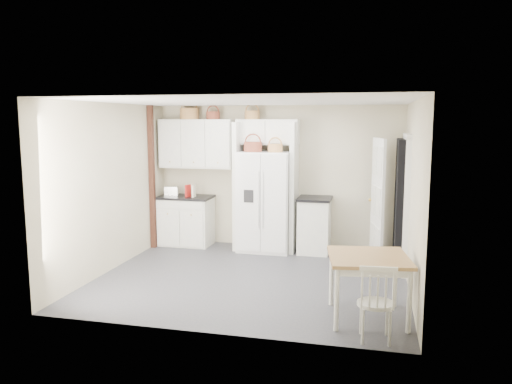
# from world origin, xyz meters

# --- Properties ---
(floor) EXTENTS (4.50, 4.50, 0.00)m
(floor) POSITION_xyz_m (0.00, 0.00, 0.00)
(floor) COLOR #31323A
(floor) RESTS_ON ground
(ceiling) EXTENTS (4.50, 4.50, 0.00)m
(ceiling) POSITION_xyz_m (0.00, 0.00, 2.60)
(ceiling) COLOR white
(ceiling) RESTS_ON wall_back
(wall_back) EXTENTS (4.50, 0.00, 4.50)m
(wall_back) POSITION_xyz_m (0.00, 2.00, 1.30)
(wall_back) COLOR tan
(wall_back) RESTS_ON floor
(wall_left) EXTENTS (0.00, 4.00, 4.00)m
(wall_left) POSITION_xyz_m (-2.25, 0.00, 1.30)
(wall_left) COLOR tan
(wall_left) RESTS_ON floor
(wall_right) EXTENTS (0.00, 4.00, 4.00)m
(wall_right) POSITION_xyz_m (2.25, 0.00, 1.30)
(wall_right) COLOR tan
(wall_right) RESTS_ON floor
(refrigerator) EXTENTS (0.92, 0.74, 1.79)m
(refrigerator) POSITION_xyz_m (-0.15, 1.66, 0.89)
(refrigerator) COLOR white
(refrigerator) RESTS_ON floor
(base_cab_left) EXTENTS (0.96, 0.60, 0.89)m
(base_cab_left) POSITION_xyz_m (-1.69, 1.70, 0.44)
(base_cab_left) COLOR silver
(base_cab_left) RESTS_ON floor
(base_cab_right) EXTENTS (0.54, 0.65, 0.95)m
(base_cab_right) POSITION_xyz_m (0.73, 1.70, 0.47)
(base_cab_right) COLOR silver
(base_cab_right) RESTS_ON floor
(dining_table) EXTENTS (1.04, 1.04, 0.76)m
(dining_table) POSITION_xyz_m (1.70, -1.15, 0.38)
(dining_table) COLOR brown
(dining_table) RESTS_ON floor
(windsor_chair) EXTENTS (0.42, 0.39, 0.81)m
(windsor_chair) POSITION_xyz_m (1.79, -1.75, 0.40)
(windsor_chair) COLOR silver
(windsor_chair) RESTS_ON floor
(counter_left) EXTENTS (1.00, 0.64, 0.04)m
(counter_left) POSITION_xyz_m (-1.69, 1.70, 0.91)
(counter_left) COLOR black
(counter_left) RESTS_ON base_cab_left
(counter_right) EXTENTS (0.58, 0.69, 0.04)m
(counter_right) POSITION_xyz_m (0.73, 1.70, 0.97)
(counter_right) COLOR black
(counter_right) RESTS_ON base_cab_right
(toaster) EXTENTS (0.27, 0.18, 0.17)m
(toaster) POSITION_xyz_m (-1.97, 1.69, 1.01)
(toaster) COLOR silver
(toaster) RESTS_ON counter_left
(cookbook_red) EXTENTS (0.07, 0.15, 0.23)m
(cookbook_red) POSITION_xyz_m (-1.61, 1.62, 1.04)
(cookbook_red) COLOR red
(cookbook_red) RESTS_ON counter_left
(cookbook_cream) EXTENTS (0.03, 0.15, 0.23)m
(cookbook_cream) POSITION_xyz_m (-1.50, 1.62, 1.04)
(cookbook_cream) COLOR #F0E6C7
(cookbook_cream) RESTS_ON counter_left
(basket_upper_b) EXTENTS (0.35, 0.35, 0.20)m
(basket_upper_b) POSITION_xyz_m (-1.64, 1.83, 2.45)
(basket_upper_b) COLOR olive
(basket_upper_b) RESTS_ON upper_cabinet
(basket_upper_c) EXTENTS (0.25, 0.25, 0.14)m
(basket_upper_c) POSITION_xyz_m (-1.18, 1.83, 2.42)
(basket_upper_c) COLOR brown
(basket_upper_c) RESTS_ON upper_cabinet
(basket_bridge_a) EXTENTS (0.27, 0.27, 0.15)m
(basket_bridge_a) POSITION_xyz_m (-0.44, 1.83, 2.43)
(basket_bridge_a) COLOR olive
(basket_bridge_a) RESTS_ON bridge_cabinet
(basket_fridge_a) EXTENTS (0.32, 0.32, 0.17)m
(basket_fridge_a) POSITION_xyz_m (-0.36, 1.56, 1.87)
(basket_fridge_a) COLOR brown
(basket_fridge_a) RESTS_ON refrigerator
(basket_fridge_b) EXTENTS (0.26, 0.26, 0.14)m
(basket_fridge_b) POSITION_xyz_m (0.04, 1.56, 1.86)
(basket_fridge_b) COLOR olive
(basket_fridge_b) RESTS_ON refrigerator
(upper_cabinet) EXTENTS (1.40, 0.34, 0.90)m
(upper_cabinet) POSITION_xyz_m (-1.50, 1.83, 1.90)
(upper_cabinet) COLOR silver
(upper_cabinet) RESTS_ON wall_back
(bridge_cabinet) EXTENTS (1.12, 0.34, 0.45)m
(bridge_cabinet) POSITION_xyz_m (-0.15, 1.83, 2.12)
(bridge_cabinet) COLOR silver
(bridge_cabinet) RESTS_ON wall_back
(fridge_panel_left) EXTENTS (0.08, 0.60, 2.30)m
(fridge_panel_left) POSITION_xyz_m (-0.66, 1.70, 1.15)
(fridge_panel_left) COLOR silver
(fridge_panel_left) RESTS_ON floor
(fridge_panel_right) EXTENTS (0.08, 0.60, 2.30)m
(fridge_panel_right) POSITION_xyz_m (0.36, 1.70, 1.15)
(fridge_panel_right) COLOR silver
(fridge_panel_right) RESTS_ON floor
(trim_post) EXTENTS (0.09, 0.09, 2.60)m
(trim_post) POSITION_xyz_m (-2.20, 1.35, 1.30)
(trim_post) COLOR black
(trim_post) RESTS_ON floor
(doorway_void) EXTENTS (0.18, 0.85, 2.05)m
(doorway_void) POSITION_xyz_m (2.16, 1.00, 1.02)
(doorway_void) COLOR black
(doorway_void) RESTS_ON floor
(door_slab) EXTENTS (0.21, 0.79, 2.05)m
(door_slab) POSITION_xyz_m (1.80, 1.33, 1.02)
(door_slab) COLOR white
(door_slab) RESTS_ON floor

